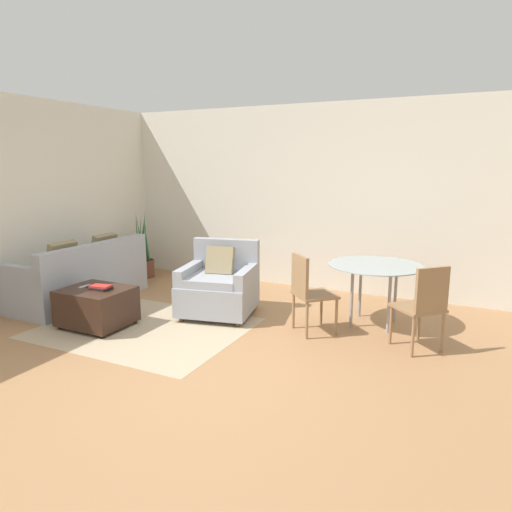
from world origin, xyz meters
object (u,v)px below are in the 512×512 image
couch (81,280)px  dining_chair_near_left (308,288)px  ottoman (97,306)px  potted_plant (143,261)px  dining_chair_near_right (424,303)px  book_stack (101,287)px  tv_remote_secondary (85,286)px  armchair (219,286)px  tv_remote_primary (91,286)px  dining_table (375,271)px

couch → dining_chair_near_left: bearing=3.7°
ottoman → potted_plant: size_ratio=0.67×
dining_chair_near_left → ottoman: bearing=-159.0°
ottoman → dining_chair_near_right: size_ratio=0.84×
book_stack → tv_remote_secondary: 0.27m
couch → ottoman: bearing=-35.4°
potted_plant → dining_chair_near_right: (4.61, -1.28, 0.25)m
couch → armchair: (2.00, 0.35, 0.06)m
tv_remote_primary → couch: bearing=143.1°
book_stack → ottoman: bearing=-177.7°
dining_table → dining_chair_near_right: bearing=-45.0°
potted_plant → dining_table: bearing=-9.5°
potted_plant → dining_chair_near_left: 3.63m
ottoman → book_stack: book_stack is taller
tv_remote_secondary → dining_chair_near_left: dining_chair_near_left is taller
book_stack → tv_remote_primary: size_ratio=1.58×
couch → potted_plant: (-0.15, 1.49, -0.03)m
tv_remote_primary → ottoman: bearing=-25.4°
armchair → dining_chair_near_left: (1.23, -0.14, 0.16)m
tv_remote_secondary → dining_chair_near_right: (3.70, 0.86, 0.06)m
tv_remote_primary → dining_chair_near_left: bearing=18.4°
ottoman → potted_plant: 2.42m
armchair → book_stack: armchair is taller
potted_plant → couch: bearing=-84.3°
ottoman → tv_remote_primary: size_ratio=4.81×
ottoman → book_stack: size_ratio=3.04×
armchair → potted_plant: potted_plant is taller
dining_chair_near_left → tv_remote_secondary: bearing=-160.8°
ottoman → potted_plant: (-1.09, 2.16, 0.02)m
ottoman → tv_remote_secondary: bearing=174.3°
tv_remote_secondary → dining_table: size_ratio=0.15×
couch → dining_table: size_ratio=1.72×
dining_table → dining_chair_near_right: dining_chair_near_right is taller
couch → book_stack: size_ratio=7.52×
tv_remote_primary → tv_remote_secondary: same height
ottoman → book_stack: (0.09, 0.00, 0.23)m
armchair → book_stack: size_ratio=4.13×
ottoman → dining_chair_near_right: 3.64m
tv_remote_primary → dining_chair_near_right: 3.75m
book_stack → dining_chair_near_right: bearing=14.3°
tv_remote_primary → dining_table: bearing=25.0°
book_stack → couch: bearing=147.2°
armchair → tv_remote_primary: 1.54m
armchair → dining_chair_near_left: bearing=-6.7°
dining_table → couch: bearing=-168.0°
dining_table → tv_remote_primary: bearing=-155.0°
book_stack → tv_remote_primary: 0.24m
tv_remote_primary → potted_plant: potted_plant is taller
tv_remote_secondary → dining_table: (3.09, 1.47, 0.18)m
book_stack → potted_plant: potted_plant is taller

